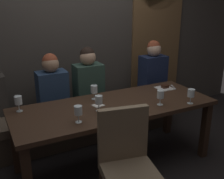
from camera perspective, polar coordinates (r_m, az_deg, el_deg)
ground at (r=3.31m, az=0.53°, el=-15.09°), size 9.00×9.00×0.00m
back_wall_tiled at (r=3.88m, az=-7.98°, el=13.55°), size 6.00×0.12×3.00m
arched_door at (r=4.47m, az=9.38°, el=12.43°), size 0.90×0.05×2.55m
dining_table at (r=3.00m, az=0.57°, el=-4.72°), size 2.20×0.84×0.74m
banquette_bench at (r=3.75m, az=-4.43°, el=-6.79°), size 2.50×0.44×0.45m
chair_near_side at (r=2.37m, az=3.13°, el=-14.22°), size 0.51×0.51×0.98m
diner_redhead at (r=3.38m, az=-12.41°, el=0.58°), size 0.36×0.24×0.77m
diner_bearded at (r=3.50m, az=-4.96°, el=1.93°), size 0.36×0.24×0.81m
diner_far_end at (r=3.98m, az=8.54°, el=3.95°), size 0.36×0.24×0.82m
wine_glass_far_left at (r=2.77m, az=-2.78°, el=-2.24°), size 0.08×0.08×0.16m
wine_glass_far_right at (r=2.54m, az=-7.08°, el=-4.43°), size 0.08×0.08×0.16m
wine_glass_center_front at (r=2.96m, az=10.11°, el=-1.06°), size 0.08×0.08×0.16m
wine_glass_end_right at (r=3.08m, az=16.19°, el=-0.84°), size 0.08×0.08×0.16m
wine_glass_end_left at (r=3.08m, az=-3.77°, el=-0.07°), size 0.08×0.08×0.16m
wine_glass_center_back at (r=2.91m, az=-19.02°, el=-2.21°), size 0.08×0.08×0.16m
dessert_plate at (r=3.53m, az=10.93°, el=0.40°), size 0.19×0.19×0.05m
fork_on_table at (r=3.61m, az=12.70°, el=0.52°), size 0.08×0.16×0.01m
folded_napkin at (r=2.93m, az=-2.91°, el=-3.34°), size 0.13×0.12×0.01m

